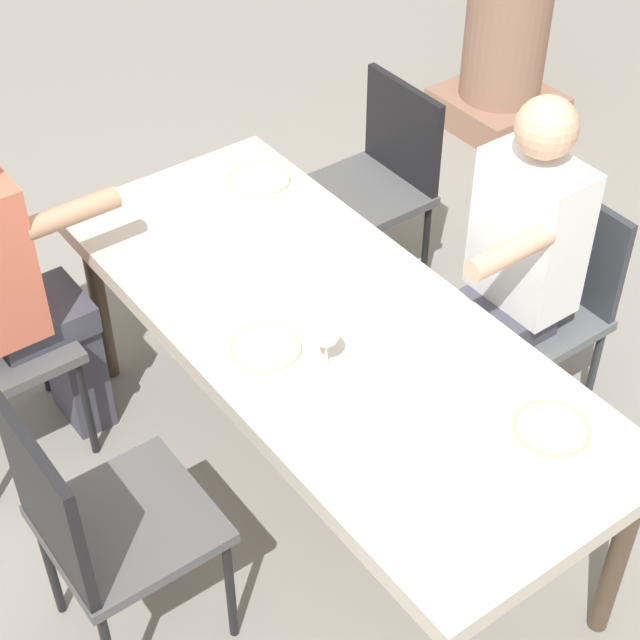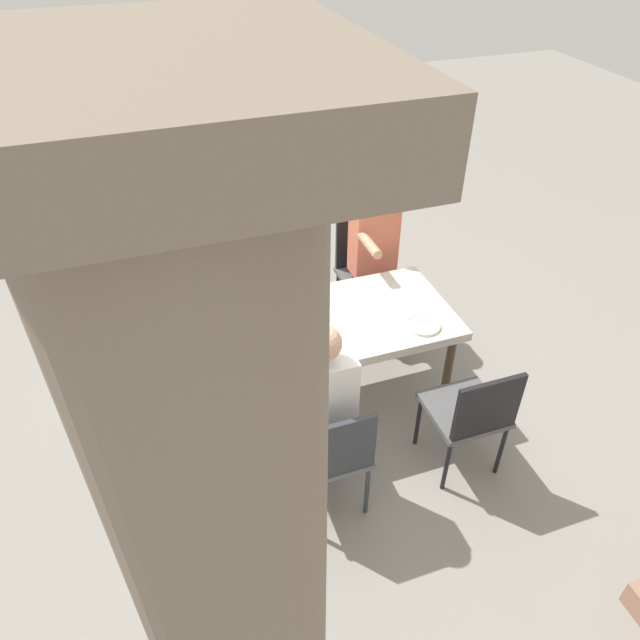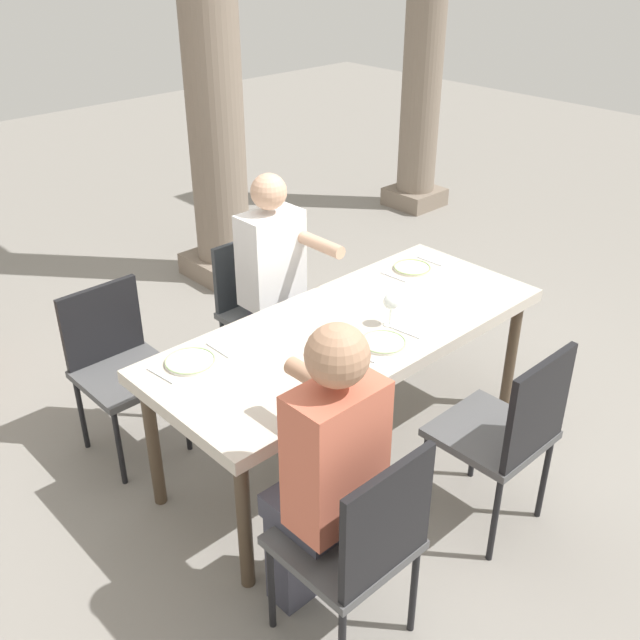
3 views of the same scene
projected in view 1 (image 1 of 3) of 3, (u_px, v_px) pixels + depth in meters
name	position (u px, v px, depth m)	size (l,w,h in m)	color
ground_plane	(326.00, 483.00, 3.53)	(16.00, 16.00, 0.00)	gray
dining_table	(327.00, 338.00, 3.09)	(2.00, 0.83, 0.73)	beige
chair_west_north	(377.00, 176.00, 4.05)	(0.44, 0.44, 0.86)	#4F4F50
chair_mid_north	(542.00, 296.00, 3.51)	(0.44, 0.44, 0.85)	#5B5E61
chair_mid_south	(98.00, 522.00, 2.74)	(0.44, 0.44, 0.93)	#4F4F50
diner_woman_green	(12.00, 273.00, 3.25)	(0.35, 0.50, 1.34)	#3F3F4C
diner_man_white	(510.00, 273.00, 3.30)	(0.35, 0.49, 1.29)	#3F3F4C
plate_0	(259.00, 180.00, 3.60)	(0.22, 0.22, 0.02)	white
fork_0	(235.00, 163.00, 3.70)	(0.02, 0.17, 0.01)	silver
spoon_0	(283.00, 201.00, 3.52)	(0.02, 0.17, 0.01)	silver
plate_1	(265.00, 348.00, 2.95)	(0.21, 0.21, 0.02)	white
wine_glass_1	(326.00, 336.00, 2.83)	(0.07, 0.07, 0.16)	white
fork_1	(237.00, 322.00, 3.05)	(0.02, 0.17, 0.01)	silver
spoon_1	(296.00, 379.00, 2.87)	(0.02, 0.17, 0.01)	silver
plate_2	(551.00, 429.00, 2.72)	(0.20, 0.20, 0.02)	silver
fork_2	(511.00, 398.00, 2.81)	(0.02, 0.17, 0.01)	silver
spoon_2	(594.00, 465.00, 2.63)	(0.02, 0.17, 0.01)	silver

